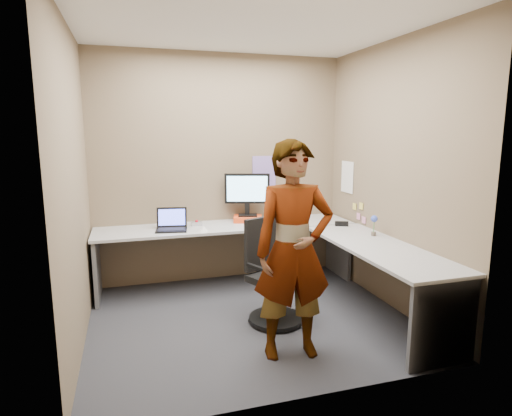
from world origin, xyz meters
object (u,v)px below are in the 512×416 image
object	(u,v)px
desk	(280,247)
person	(294,251)
monitor	(247,191)
office_chair	(272,281)

from	to	relation	value
desk	person	world-z (taller)	person
monitor	person	bearing A→B (deg)	-77.90
desk	office_chair	world-z (taller)	office_chair
monitor	office_chair	size ratio (longest dim) A/B	0.54
monitor	person	distance (m)	1.85
office_chair	monitor	bearing A→B (deg)	61.01
monitor	person	size ratio (longest dim) A/B	0.30
desk	person	distance (m)	1.17
person	desk	bearing A→B (deg)	80.76
desk	person	xyz separation A→B (m)	(-0.28, -1.09, 0.28)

